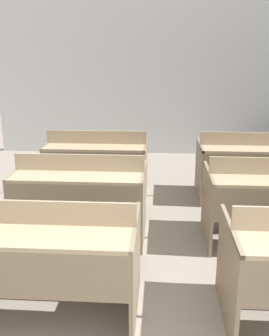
{
  "coord_description": "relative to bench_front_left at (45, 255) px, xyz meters",
  "views": [
    {
      "loc": [
        -0.29,
        -0.81,
        1.83
      ],
      "look_at": [
        -0.54,
        2.83,
        0.77
      ],
      "focal_mm": 42.0,
      "sensor_mm": 36.0,
      "label": 1
    }
  ],
  "objects": [
    {
      "name": "bench_third_right",
      "position": [
        1.94,
        2.53,
        0.0
      ],
      "size": [
        1.29,
        0.81,
        0.89
      ],
      "color": "#7A6A54",
      "rests_on": "ground_plane"
    },
    {
      "name": "wall_back",
      "position": [
        1.09,
        4.94,
        0.98
      ],
      "size": [
        6.75,
        0.06,
        2.93
      ],
      "color": "silver",
      "rests_on": "ground_plane"
    },
    {
      "name": "bench_front_left",
      "position": [
        0.0,
        0.0,
        0.0
      ],
      "size": [
        1.29,
        0.81,
        0.89
      ],
      "color": "#7A6B54",
      "rests_on": "ground_plane"
    },
    {
      "name": "bench_second_left",
      "position": [
        -0.0,
        1.27,
        0.0
      ],
      "size": [
        1.29,
        0.81,
        0.89
      ],
      "color": "#80715A",
      "rests_on": "ground_plane"
    },
    {
      "name": "bench_third_left",
      "position": [
        -0.03,
        2.5,
        0.0
      ],
      "size": [
        1.29,
        0.81,
        0.89
      ],
      "color": "#7A6B54",
      "rests_on": "ground_plane"
    }
  ]
}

